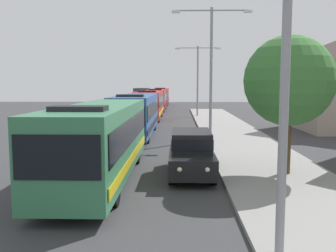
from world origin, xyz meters
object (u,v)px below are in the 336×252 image
(white_suv, at_px, (191,151))
(roadside_tree, at_px, (289,81))
(bus_rear, at_px, (161,96))
(bus_fourth_in_line, at_px, (157,99))
(streetlamp_mid, at_px, (211,60))
(bus_lead, at_px, (101,138))
(box_truck_oncoming, at_px, (141,96))
(bus_middle, at_px, (150,104))
(streetlamp_near, at_px, (287,17))
(streetlamp_far, at_px, (198,74))
(bus_second_in_line, at_px, (137,113))

(white_suv, height_order, roadside_tree, roadside_tree)
(bus_rear, bearing_deg, bus_fourth_in_line, -90.00)
(roadside_tree, bearing_deg, white_suv, 177.39)
(white_suv, relative_size, streetlamp_mid, 0.55)
(bus_lead, distance_m, bus_rear, 53.78)
(bus_fourth_in_line, xyz_separation_m, box_truck_oncoming, (-3.30, 10.38, 0.01))
(bus_middle, bearing_deg, bus_lead, -90.00)
(white_suv, xyz_separation_m, streetlamp_near, (1.70, -7.84, 4.25))
(bus_lead, bearing_deg, box_truck_oncoming, 93.74)
(bus_lead, relative_size, box_truck_oncoming, 1.51)
(bus_rear, bearing_deg, streetlamp_far, -77.31)
(bus_rear, bearing_deg, bus_second_in_line, -90.00)
(bus_second_in_line, relative_size, bus_fourth_in_line, 1.01)
(box_truck_oncoming, xyz_separation_m, streetlamp_near, (8.70, -57.52, 3.57))
(bus_fourth_in_line, bearing_deg, bus_second_in_line, -90.00)
(box_truck_oncoming, bearing_deg, streetlamp_far, -67.16)
(bus_second_in_line, height_order, white_suv, bus_second_in_line)
(bus_lead, relative_size, white_suv, 2.30)
(bus_second_in_line, height_order, streetlamp_far, streetlamp_far)
(white_suv, relative_size, streetlamp_far, 0.60)
(bus_second_in_line, distance_m, streetlamp_mid, 6.87)
(streetlamp_near, distance_m, streetlamp_mid, 18.44)
(bus_rear, bearing_deg, bus_middle, -90.00)
(box_truck_oncoming, bearing_deg, bus_fourth_in_line, -72.36)
(bus_lead, height_order, box_truck_oncoming, bus_lead)
(white_suv, bearing_deg, streetlamp_far, 86.65)
(streetlamp_near, relative_size, roadside_tree, 1.46)
(bus_second_in_line, relative_size, roadside_tree, 2.14)
(bus_middle, relative_size, bus_rear, 1.03)
(bus_lead, relative_size, bus_second_in_line, 0.92)
(box_truck_oncoming, xyz_separation_m, roadside_tree, (10.99, -49.87, 2.30))
(bus_second_in_line, bearing_deg, streetlamp_mid, -18.73)
(box_truck_oncoming, bearing_deg, streetlamp_near, -81.40)
(bus_lead, xyz_separation_m, bus_second_in_line, (0.00, 13.21, 0.00))
(bus_second_in_line, xyz_separation_m, bus_rear, (-0.00, 40.57, -0.00))
(bus_lead, height_order, bus_rear, same)
(white_suv, xyz_separation_m, streetlamp_mid, (1.70, 10.60, 4.49))
(box_truck_oncoming, distance_m, roadside_tree, 51.12)
(bus_fourth_in_line, bearing_deg, roadside_tree, -78.98)
(bus_fourth_in_line, relative_size, box_truck_oncoming, 1.63)
(bus_middle, xyz_separation_m, bus_rear, (-0.00, 27.26, -0.00))
(bus_fourth_in_line, distance_m, roadside_tree, 40.29)
(white_suv, bearing_deg, bus_lead, -168.03)
(bus_second_in_line, bearing_deg, bus_middle, 90.00)
(bus_lead, distance_m, bus_middle, 26.52)
(streetlamp_mid, xyz_separation_m, streetlamp_far, (0.00, 18.43, -0.44))
(streetlamp_near, xyz_separation_m, streetlamp_mid, (0.00, 18.43, 0.25))
(streetlamp_mid, bearing_deg, streetlamp_far, 90.00)
(bus_second_in_line, relative_size, bus_middle, 1.01)
(bus_rear, height_order, streetlamp_near, streetlamp_near)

